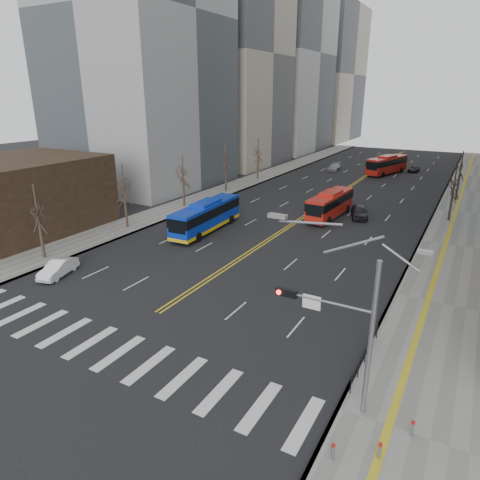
% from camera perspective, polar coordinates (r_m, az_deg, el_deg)
% --- Properties ---
extents(ground, '(220.00, 220.00, 0.00)m').
position_cam_1_polar(ground, '(28.17, -17.63, -13.51)').
color(ground, black).
extents(sidewalk_right, '(7.00, 130.00, 0.15)m').
position_cam_1_polar(sidewalk_right, '(62.35, 27.73, 3.24)').
color(sidewalk_right, gray).
rests_on(sidewalk_right, ground).
extents(sidewalk_left, '(5.00, 130.00, 0.15)m').
position_cam_1_polar(sidewalk_left, '(71.38, -0.56, 7.20)').
color(sidewalk_left, gray).
rests_on(sidewalk_left, ground).
extents(crosswalk, '(26.70, 4.00, 0.01)m').
position_cam_1_polar(crosswalk, '(28.17, -17.63, -13.50)').
color(crosswalk, silver).
rests_on(crosswalk, ground).
extents(centerline, '(0.55, 100.00, 0.01)m').
position_cam_1_polar(centerline, '(74.39, 14.58, 7.03)').
color(centerline, gold).
rests_on(centerline, ground).
extents(office_towers, '(83.00, 134.00, 58.00)m').
position_cam_1_polar(office_towers, '(86.52, 18.71, 24.25)').
color(office_towers, '#969698').
rests_on(office_towers, ground).
extents(storefront, '(14.00, 18.00, 8.00)m').
position_cam_1_polar(storefront, '(53.23, -28.29, 5.14)').
color(storefront, black).
rests_on(storefront, ground).
extents(signal_mast, '(5.37, 0.37, 9.39)m').
position_cam_1_polar(signal_mast, '(20.67, 13.32, -10.08)').
color(signal_mast, gray).
rests_on(signal_mast, ground).
extents(pedestrian_railing, '(0.06, 6.06, 1.02)m').
position_cam_1_polar(pedestrian_railing, '(26.00, 16.39, -14.20)').
color(pedestrian_railing, black).
rests_on(pedestrian_railing, sidewalk_right).
extents(bollards, '(2.87, 3.17, 0.78)m').
position_cam_1_polar(bollards, '(21.06, 17.65, -24.41)').
color(bollards, gray).
rests_on(bollards, sidewalk_right).
extents(street_trees, '(35.20, 47.20, 7.60)m').
position_cam_1_polar(street_trees, '(57.08, 2.37, 9.09)').
color(street_trees, '#33281F').
rests_on(street_trees, ground).
extents(blue_bus, '(3.10, 11.63, 3.37)m').
position_cam_1_polar(blue_bus, '(47.90, -4.53, 3.28)').
color(blue_bus, '#0C31BD').
rests_on(blue_bus, ground).
extents(red_bus_near, '(3.04, 10.36, 3.27)m').
position_cam_1_polar(red_bus_near, '(54.23, 11.95, 4.87)').
color(red_bus_near, red).
rests_on(red_bus_near, ground).
extents(red_bus_far, '(5.71, 11.31, 3.51)m').
position_cam_1_polar(red_bus_far, '(87.05, 19.01, 9.60)').
color(red_bus_far, red).
rests_on(red_bus_far, ground).
extents(car_white, '(2.47, 4.32, 1.35)m').
position_cam_1_polar(car_white, '(39.38, -23.10, -3.48)').
color(car_white, white).
rests_on(car_white, ground).
extents(car_dark_mid, '(3.20, 4.93, 1.56)m').
position_cam_1_polar(car_dark_mid, '(55.03, 15.62, 3.65)').
color(car_dark_mid, black).
rests_on(car_dark_mid, ground).
extents(car_silver, '(2.14, 4.75, 1.35)m').
position_cam_1_polar(car_silver, '(88.39, 12.44, 9.47)').
color(car_silver, '#9C9CA1').
rests_on(car_silver, ground).
extents(car_dark_far, '(1.84, 3.93, 1.09)m').
position_cam_1_polar(car_dark_far, '(91.60, 22.16, 8.76)').
color(car_dark_far, black).
rests_on(car_dark_far, ground).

